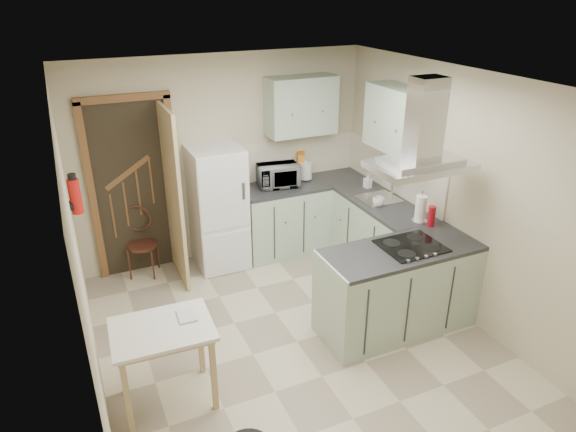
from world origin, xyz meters
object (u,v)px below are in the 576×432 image
bentwood_chair (142,245)px  fridge (218,208)px  peninsula (398,288)px  extractor_hood (420,165)px  drop_leaf_table (166,365)px  microwave (278,176)px

bentwood_chair → fridge: bearing=15.2°
peninsula → bentwood_chair: 3.01m
extractor_hood → peninsula: bearing=180.0°
peninsula → drop_leaf_table: 2.33m
microwave → drop_leaf_table: bearing=-124.1°
extractor_hood → bentwood_chair: extractor_hood is taller
extractor_hood → bentwood_chair: (-2.24, 2.11, -1.33)m
drop_leaf_table → microwave: microwave is taller
peninsula → extractor_hood: extractor_hood is taller
peninsula → extractor_hood: bearing=0.0°
peninsula → microwave: size_ratio=3.15×
extractor_hood → bentwood_chair: 3.35m
bentwood_chair → microwave: (1.71, -0.10, 0.65)m
peninsula → drop_leaf_table: bearing=-178.2°
fridge → bentwood_chair: 0.99m
drop_leaf_table → microwave: (1.90, 2.08, 0.67)m
fridge → peninsula: 2.35m
peninsula → drop_leaf_table: size_ratio=1.96×
bentwood_chair → microwave: 1.84m
extractor_hood → drop_leaf_table: extractor_hood is taller
drop_leaf_table → extractor_hood: bearing=4.2°
fridge → extractor_hood: size_ratio=1.67×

